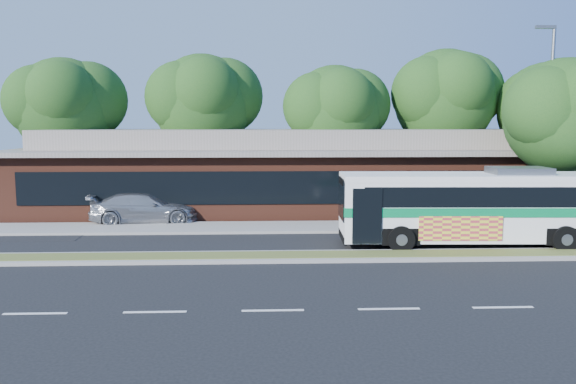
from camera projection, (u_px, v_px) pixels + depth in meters
name	position (u px, v px, depth m)	size (l,w,h in m)	color
ground	(357.00, 262.00, 19.45)	(120.00, 120.00, 0.00)	black
median_strip	(355.00, 256.00, 20.04)	(26.00, 1.10, 0.15)	#505C27
sidewalk	(335.00, 227.00, 25.79)	(44.00, 2.60, 0.12)	gray
plaza_building	(321.00, 170.00, 32.08)	(33.20, 11.20, 4.45)	#5C2B1D
lamp_post	(549.00, 121.00, 25.20)	(0.93, 0.18, 9.07)	slate
tree_bg_a	(72.00, 105.00, 33.18)	(6.47, 5.80, 8.63)	black
tree_bg_b	(210.00, 101.00, 34.46)	(6.69, 6.00, 9.00)	black
tree_bg_c	(341.00, 110.00, 33.85)	(6.24, 5.60, 8.26)	black
tree_bg_d	(451.00, 97.00, 35.04)	(6.91, 6.20, 9.37)	black
tree_bg_e	(552.00, 108.00, 34.36)	(6.47, 5.80, 8.50)	black
transit_bus	(484.00, 202.00, 21.83)	(11.11, 2.88, 3.09)	white
sedan	(145.00, 208.00, 27.01)	(2.08, 5.12, 1.49)	#9EA0A5
sidewalk_tree	(570.00, 114.00, 25.53)	(5.87, 5.26, 7.73)	black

